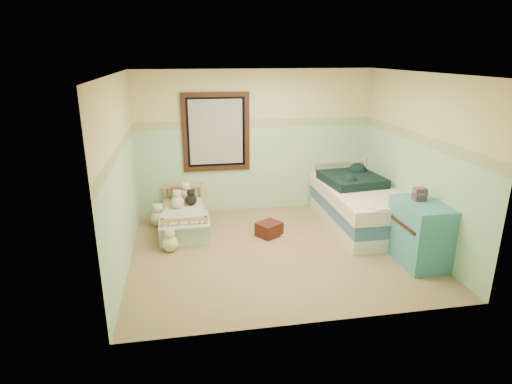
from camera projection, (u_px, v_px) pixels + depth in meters
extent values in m
cube|color=#8E7756|center=(277.00, 250.00, 6.24)|extent=(4.20, 3.60, 0.02)
cube|color=silver|center=(280.00, 73.00, 5.46)|extent=(4.20, 3.60, 0.02)
cube|color=#D2C689|center=(256.00, 142.00, 7.53)|extent=(4.20, 0.04, 2.50)
cube|color=#D2C689|center=(319.00, 214.00, 4.16)|extent=(4.20, 0.04, 2.50)
cube|color=#D2C689|center=(120.00, 175.00, 5.50)|extent=(0.04, 3.60, 2.50)
cube|color=#D2C689|center=(418.00, 161.00, 6.19)|extent=(0.04, 3.60, 2.50)
cube|color=#9AD09C|center=(256.00, 169.00, 7.67)|extent=(4.20, 0.01, 1.50)
cube|color=#486E4A|center=(256.00, 124.00, 7.42)|extent=(4.20, 0.01, 0.15)
cube|color=black|center=(216.00, 132.00, 7.32)|extent=(1.16, 0.06, 1.36)
cube|color=beige|center=(216.00, 132.00, 7.33)|extent=(0.92, 0.01, 1.12)
cube|color=#C07240|center=(185.00, 223.00, 6.98)|extent=(0.70, 1.40, 0.18)
cube|color=white|center=(184.00, 215.00, 6.93)|extent=(0.64, 1.34, 0.12)
cube|color=#639DC3|center=(184.00, 220.00, 6.50)|extent=(0.76, 0.70, 0.03)
sphere|color=brown|center=(174.00, 197.00, 7.32)|extent=(0.18, 0.18, 0.18)
sphere|color=silver|center=(186.00, 195.00, 7.35)|extent=(0.23, 0.23, 0.23)
sphere|color=beige|center=(177.00, 201.00, 7.13)|extent=(0.18, 0.18, 0.18)
sphere|color=black|center=(191.00, 200.00, 7.16)|extent=(0.19, 0.19, 0.19)
sphere|color=beige|center=(159.00, 218.00, 7.06)|extent=(0.27, 0.27, 0.27)
sphere|color=beige|center=(170.00, 244.00, 6.16)|extent=(0.24, 0.24, 0.24)
cube|color=silver|center=(359.00, 220.00, 7.07)|extent=(1.05, 2.10, 0.22)
cube|color=#2E5B85|center=(360.00, 207.00, 7.00)|extent=(1.05, 2.10, 0.22)
cube|color=beige|center=(361.00, 195.00, 6.93)|extent=(1.09, 2.14, 0.22)
cube|color=black|center=(352.00, 179.00, 7.15)|extent=(0.99, 1.03, 0.14)
cube|color=teal|center=(419.00, 233.00, 5.75)|extent=(0.54, 0.86, 0.86)
cube|color=brown|center=(420.00, 195.00, 5.70)|extent=(0.16, 0.13, 0.16)
cube|color=maroon|center=(269.00, 229.00, 6.69)|extent=(0.46, 0.45, 0.22)
cube|color=#FEA23C|center=(278.00, 233.00, 6.78)|extent=(0.31, 0.27, 0.02)
sphere|color=beige|center=(189.00, 197.00, 7.31)|extent=(0.17, 0.17, 0.17)
sphere|color=beige|center=(177.00, 202.00, 7.01)|extent=(0.22, 0.22, 0.22)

